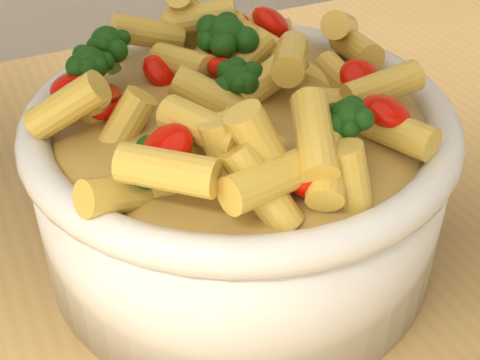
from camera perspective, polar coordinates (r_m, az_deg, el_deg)
name	(u,v)px	position (r m, az deg, el deg)	size (l,w,h in m)	color
serving_bowl	(240,178)	(0.43, 0.00, 0.15)	(0.27, 0.27, 0.11)	silver
pasta_salad	(240,81)	(0.40, 0.00, 8.46)	(0.21, 0.21, 0.05)	#FFD650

